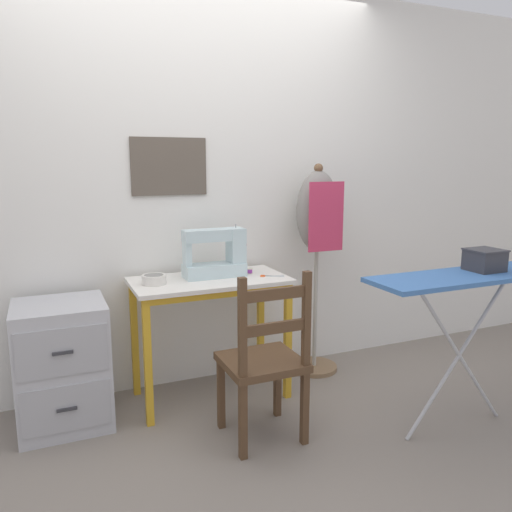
{
  "coord_description": "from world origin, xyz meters",
  "views": [
    {
      "loc": [
        -0.89,
        -2.53,
        1.43
      ],
      "look_at": [
        0.29,
        0.22,
        0.87
      ],
      "focal_mm": 35.0,
      "sensor_mm": 36.0,
      "label": 1
    }
  ],
  "objects": [
    {
      "name": "dress_form",
      "position": [
        0.79,
        0.34,
        1.02
      ],
      "size": [
        0.32,
        0.32,
        1.43
      ],
      "color": "#846647",
      "rests_on": "ground_plane"
    },
    {
      "name": "ground_plane",
      "position": [
        0.0,
        0.0,
        0.0
      ],
      "size": [
        14.0,
        14.0,
        0.0
      ],
      "primitive_type": "plane",
      "color": "gray"
    },
    {
      "name": "wooden_chair",
      "position": [
        0.1,
        -0.33,
        0.42
      ],
      "size": [
        0.4,
        0.38,
        0.91
      ],
      "color": "#513823",
      "rests_on": "ground_plane"
    },
    {
      "name": "filing_cabinet",
      "position": [
        -0.85,
        0.24,
        0.35
      ],
      "size": [
        0.48,
        0.47,
        0.69
      ],
      "color": "#B7B7BC",
      "rests_on": "ground_plane"
    },
    {
      "name": "sewing_table",
      "position": [
        0.0,
        0.23,
        0.63
      ],
      "size": [
        0.93,
        0.49,
        0.75
      ],
      "color": "silver",
      "rests_on": "ground_plane"
    },
    {
      "name": "sewing_machine",
      "position": [
        0.07,
        0.28,
        0.89
      ],
      "size": [
        0.39,
        0.15,
        0.32
      ],
      "color": "silver",
      "rests_on": "sewing_table"
    },
    {
      "name": "fabric_bowl",
      "position": [
        -0.33,
        0.24,
        0.78
      ],
      "size": [
        0.14,
        0.14,
        0.05
      ],
      "color": "silver",
      "rests_on": "sewing_table"
    },
    {
      "name": "storage_box",
      "position": [
        1.26,
        -0.62,
        0.92
      ],
      "size": [
        0.18,
        0.17,
        0.12
      ],
      "color": "#333338",
      "rests_on": "ironing_board"
    },
    {
      "name": "ironing_board",
      "position": [
        1.1,
        -0.65,
        0.81
      ],
      "size": [
        1.07,
        0.32,
        0.87
      ],
      "color": "#3D6BAD",
      "rests_on": "ground_plane"
    },
    {
      "name": "wall_back",
      "position": [
        -0.0,
        0.55,
        1.28
      ],
      "size": [
        10.0,
        0.07,
        2.55
      ],
      "color": "silver",
      "rests_on": "ground_plane"
    },
    {
      "name": "thread_spool_near_machine",
      "position": [
        0.28,
        0.28,
        0.76
      ],
      "size": [
        0.04,
        0.04,
        0.03
      ],
      "color": "purple",
      "rests_on": "sewing_table"
    },
    {
      "name": "scissors",
      "position": [
        0.35,
        0.16,
        0.75
      ],
      "size": [
        0.14,
        0.1,
        0.01
      ],
      "color": "silver",
      "rests_on": "sewing_table"
    }
  ]
}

